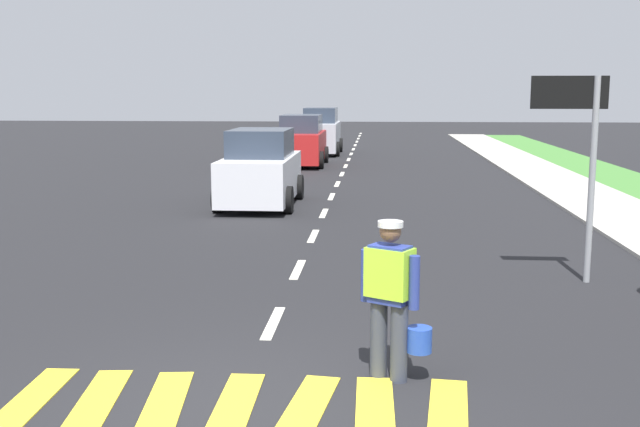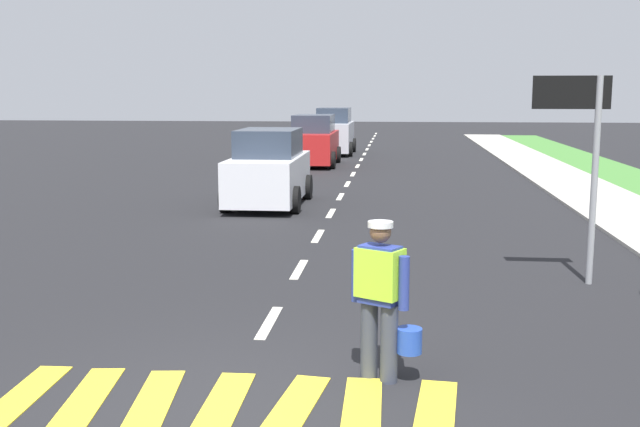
# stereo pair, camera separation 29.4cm
# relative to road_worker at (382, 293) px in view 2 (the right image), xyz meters

# --- Properties ---
(ground_plane) EXTENTS (96.00, 96.00, 0.00)m
(ground_plane) POSITION_rel_road_worker_xyz_m (-1.49, 20.12, -0.93)
(ground_plane) COLOR black
(crosswalk_stripes) EXTENTS (4.48, 1.93, 0.01)m
(crosswalk_stripes) POSITION_rel_road_worker_xyz_m (-1.49, -0.96, -0.92)
(crosswalk_stripes) COLOR yellow
(crosswalk_stripes) RESTS_ON ground
(lane_center_line) EXTENTS (0.14, 46.40, 0.01)m
(lane_center_line) POSITION_rel_road_worker_xyz_m (-1.49, 24.32, -0.93)
(lane_center_line) COLOR silver
(lane_center_line) RESTS_ON ground
(road_worker) EXTENTS (0.74, 0.47, 1.67)m
(road_worker) POSITION_rel_road_worker_xyz_m (0.00, 0.00, 0.00)
(road_worker) COLOR #383D4C
(road_worker) RESTS_ON ground
(lane_direction_sign) EXTENTS (1.16, 0.11, 3.20)m
(lane_direction_sign) POSITION_rel_road_worker_xyz_m (2.89, 4.36, 1.48)
(lane_direction_sign) COLOR gray
(lane_direction_sign) RESTS_ON ground
(car_oncoming_third) EXTENTS (1.94, 4.28, 2.19)m
(car_oncoming_third) POSITION_rel_road_worker_xyz_m (-2.94, 28.74, 0.09)
(car_oncoming_third) COLOR silver
(car_oncoming_third) RESTS_ON ground
(car_oncoming_second) EXTENTS (1.99, 4.22, 2.04)m
(car_oncoming_second) POSITION_rel_road_worker_xyz_m (-3.28, 23.00, 0.02)
(car_oncoming_second) COLOR red
(car_oncoming_second) RESTS_ON ground
(car_oncoming_lead) EXTENTS (1.96, 4.12, 1.99)m
(car_oncoming_lead) POSITION_rel_road_worker_xyz_m (-3.23, 12.04, -0.01)
(car_oncoming_lead) COLOR silver
(car_oncoming_lead) RESTS_ON ground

